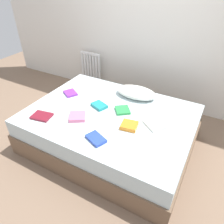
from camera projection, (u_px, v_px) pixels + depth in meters
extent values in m
plane|color=#7F6651|center=(110.00, 143.00, 2.83)|extent=(8.00, 8.00, 0.00)
cube|color=silver|center=(156.00, 14.00, 3.01)|extent=(6.00, 0.10, 2.80)
cube|color=brown|center=(110.00, 135.00, 2.75)|extent=(2.00, 1.50, 0.28)
cube|color=silver|center=(110.00, 120.00, 2.61)|extent=(1.96, 1.46, 0.22)
cylinder|color=white|center=(83.00, 66.00, 3.96)|extent=(0.04, 0.04, 0.58)
cylinder|color=white|center=(86.00, 67.00, 3.94)|extent=(0.04, 0.04, 0.58)
cylinder|color=white|center=(88.00, 67.00, 3.92)|extent=(0.04, 0.04, 0.58)
cylinder|color=white|center=(91.00, 68.00, 3.89)|extent=(0.04, 0.04, 0.58)
cylinder|color=white|center=(94.00, 69.00, 3.87)|extent=(0.04, 0.04, 0.58)
cylinder|color=white|center=(96.00, 69.00, 3.84)|extent=(0.04, 0.04, 0.58)
cylinder|color=white|center=(99.00, 70.00, 3.82)|extent=(0.04, 0.04, 0.58)
cube|color=white|center=(90.00, 54.00, 3.74)|extent=(0.41, 0.04, 0.04)
cube|color=white|center=(92.00, 81.00, 4.05)|extent=(0.41, 0.04, 0.04)
ellipsoid|color=white|center=(136.00, 92.00, 2.83)|extent=(0.55, 0.32, 0.12)
cube|color=white|center=(154.00, 124.00, 2.34)|extent=(0.28, 0.27, 0.02)
cube|color=teal|center=(99.00, 106.00, 2.64)|extent=(0.23, 0.20, 0.04)
cube|color=pink|center=(77.00, 117.00, 2.45)|extent=(0.25, 0.26, 0.04)
cube|color=orange|center=(129.00, 126.00, 2.30)|extent=(0.20, 0.19, 0.05)
cube|color=maroon|center=(42.00, 116.00, 2.47)|extent=(0.25, 0.21, 0.03)
cube|color=#2847B7|center=(96.00, 139.00, 2.14)|extent=(0.24, 0.20, 0.03)
cube|color=purple|center=(70.00, 93.00, 2.92)|extent=(0.24, 0.23, 0.03)
cube|color=green|center=(123.00, 110.00, 2.57)|extent=(0.24, 0.24, 0.03)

